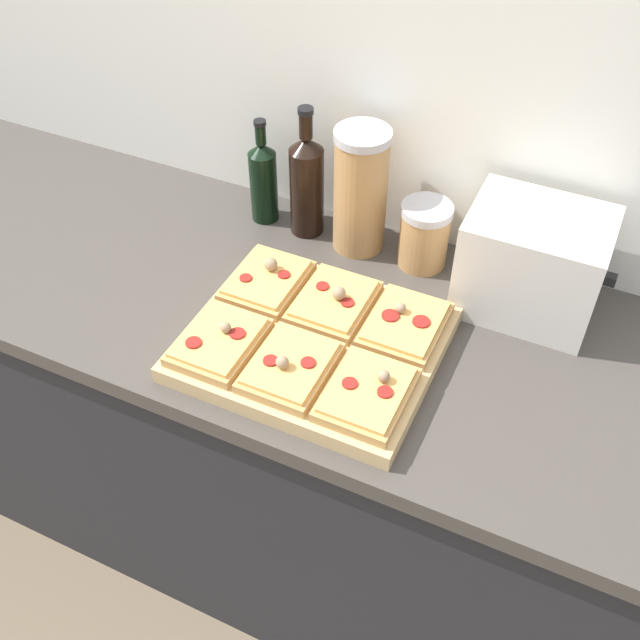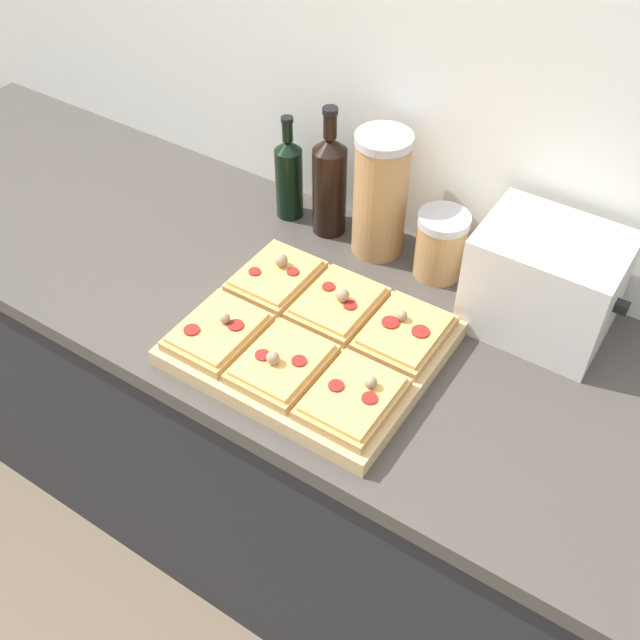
{
  "view_description": "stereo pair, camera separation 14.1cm",
  "coord_description": "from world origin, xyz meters",
  "px_view_note": "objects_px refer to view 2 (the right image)",
  "views": [
    {
      "loc": [
        0.47,
        -0.67,
        1.95
      ],
      "look_at": [
        0.04,
        0.25,
        0.97
      ],
      "focal_mm": 42.0,
      "sensor_mm": 36.0,
      "label": 1
    },
    {
      "loc": [
        0.59,
        -0.6,
        1.95
      ],
      "look_at": [
        0.04,
        0.25,
        0.97
      ],
      "focal_mm": 42.0,
      "sensor_mm": 36.0,
      "label": 2
    }
  ],
  "objects_px": {
    "olive_oil_bottle": "(289,176)",
    "grain_jar_tall": "(380,195)",
    "cutting_board": "(311,343)",
    "grain_jar_short": "(441,245)",
    "toaster_oven": "(544,283)",
    "wine_bottle": "(329,183)"
  },
  "relations": [
    {
      "from": "cutting_board",
      "to": "wine_bottle",
      "type": "xyz_separation_m",
      "value": [
        -0.18,
        0.34,
        0.11
      ]
    },
    {
      "from": "grain_jar_tall",
      "to": "cutting_board",
      "type": "bearing_deg",
      "value": -81.44
    },
    {
      "from": "cutting_board",
      "to": "toaster_oven",
      "type": "bearing_deg",
      "value": 42.25
    },
    {
      "from": "cutting_board",
      "to": "toaster_oven",
      "type": "height_order",
      "value": "toaster_oven"
    },
    {
      "from": "cutting_board",
      "to": "grain_jar_short",
      "type": "height_order",
      "value": "grain_jar_short"
    },
    {
      "from": "cutting_board",
      "to": "toaster_oven",
      "type": "relative_size",
      "value": 1.61
    },
    {
      "from": "wine_bottle",
      "to": "grain_jar_tall",
      "type": "distance_m",
      "value": 0.13
    },
    {
      "from": "olive_oil_bottle",
      "to": "toaster_oven",
      "type": "relative_size",
      "value": 0.87
    },
    {
      "from": "olive_oil_bottle",
      "to": "grain_jar_short",
      "type": "xyz_separation_m",
      "value": [
        0.38,
        0.0,
        -0.03
      ]
    },
    {
      "from": "olive_oil_bottle",
      "to": "cutting_board",
      "type": "bearing_deg",
      "value": -49.93
    },
    {
      "from": "wine_bottle",
      "to": "grain_jar_tall",
      "type": "relative_size",
      "value": 1.08
    },
    {
      "from": "olive_oil_bottle",
      "to": "grain_jar_tall",
      "type": "bearing_deg",
      "value": 0.0
    },
    {
      "from": "grain_jar_tall",
      "to": "olive_oil_bottle",
      "type": "bearing_deg",
      "value": 180.0
    },
    {
      "from": "grain_jar_short",
      "to": "grain_jar_tall",
      "type": "bearing_deg",
      "value": 180.0
    },
    {
      "from": "grain_jar_short",
      "to": "toaster_oven",
      "type": "height_order",
      "value": "toaster_oven"
    },
    {
      "from": "wine_bottle",
      "to": "cutting_board",
      "type": "bearing_deg",
      "value": -62.41
    },
    {
      "from": "grain_jar_tall",
      "to": "toaster_oven",
      "type": "distance_m",
      "value": 0.38
    },
    {
      "from": "olive_oil_bottle",
      "to": "grain_jar_tall",
      "type": "xyz_separation_m",
      "value": [
        0.23,
        0.0,
        0.04
      ]
    },
    {
      "from": "grain_jar_short",
      "to": "wine_bottle",
      "type": "bearing_deg",
      "value": -180.0
    },
    {
      "from": "wine_bottle",
      "to": "olive_oil_bottle",
      "type": "bearing_deg",
      "value": 180.0
    },
    {
      "from": "olive_oil_bottle",
      "to": "wine_bottle",
      "type": "height_order",
      "value": "wine_bottle"
    },
    {
      "from": "toaster_oven",
      "to": "olive_oil_bottle",
      "type": "bearing_deg",
      "value": 176.35
    }
  ]
}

